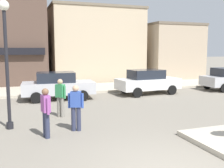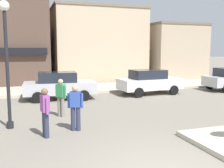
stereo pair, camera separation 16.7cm
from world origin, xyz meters
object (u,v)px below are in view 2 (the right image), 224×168
parked_car_nearest (60,85)px  pedestrian_kerb_side (61,97)px  pedestrian_crossing_far (75,106)px  lamp_post (6,46)px  parked_car_second (149,81)px  pedestrian_crossing_near (45,111)px

parked_car_nearest → pedestrian_kerb_side: (-0.47, -4.01, 0.06)m
parked_car_nearest → pedestrian_crossing_far: 6.11m
pedestrian_crossing_far → pedestrian_kerb_side: 2.10m
lamp_post → pedestrian_kerb_side: size_ratio=2.82×
parked_car_second → pedestrian_crossing_far: pedestrian_crossing_far is taller
parked_car_nearest → pedestrian_crossing_far: size_ratio=2.56×
parked_car_nearest → parked_car_second: (5.64, -0.08, 0.00)m
parked_car_nearest → lamp_post: bearing=-115.8°
lamp_post → pedestrian_crossing_far: (2.20, -1.03, -2.09)m
lamp_post → pedestrian_crossing_far: size_ratio=2.82×
pedestrian_crossing_far → pedestrian_kerb_side: bearing=95.9°
lamp_post → pedestrian_crossing_far: lamp_post is taller
lamp_post → pedestrian_crossing_far: bearing=-25.1°
parked_car_second → pedestrian_crossing_far: bearing=-134.4°
parked_car_nearest → pedestrian_kerb_side: bearing=-96.7°
pedestrian_crossing_near → pedestrian_crossing_far: bearing=19.9°
lamp_post → parked_car_nearest: size_ratio=1.10×
pedestrian_kerb_side → pedestrian_crossing_far: bearing=-84.1°
pedestrian_crossing_near → pedestrian_crossing_far: same height
parked_car_second → pedestrian_kerb_side: (-6.11, -3.93, 0.06)m
lamp_post → pedestrian_crossing_far: 3.20m
lamp_post → parked_car_second: bearing=31.7°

